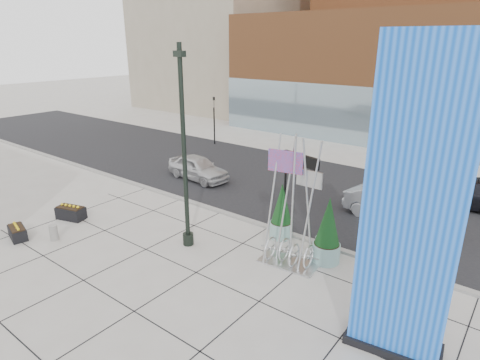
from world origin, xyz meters
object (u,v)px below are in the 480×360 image
Objects in this scene: overhead_street_sign at (300,166)px; car_white_west at (198,168)px; car_silver_mid at (394,207)px; blue_pylon at (413,214)px; concrete_bollard at (54,232)px; lamp_post at (185,170)px; public_art_sculpture at (290,233)px.

overhead_street_sign is 10.30m from car_white_west.
car_silver_mid is (12.17, 1.12, 0.04)m from car_white_west.
blue_pylon is 12.33× the size of concrete_bollard.
lamp_post is at bearing 152.22° from car_silver_mid.
blue_pylon is at bearing -22.19° from overhead_street_sign.
overhead_street_sign is at bearing 42.96° from lamp_post.
lamp_post is 5.04m from public_art_sculpture.
lamp_post is at bearing 167.34° from blue_pylon.
blue_pylon is 9.81m from car_silver_mid.
public_art_sculpture is at bearing 174.25° from car_silver_mid.
concrete_bollard is (-9.52, -4.72, -1.04)m from public_art_sculpture.
car_silver_mid reaches higher than car_white_west.
overhead_street_sign is (8.70, 6.73, 3.15)m from concrete_bollard.
overhead_street_sign is at bearing 159.37° from car_silver_mid.
car_silver_mid is (6.42, 7.87, -2.67)m from lamp_post.
blue_pylon is 9.32m from lamp_post.
public_art_sculpture reaches higher than car_silver_mid.
overhead_street_sign reaches higher than car_white_west.
concrete_bollard is 11.44m from overhead_street_sign.
public_art_sculpture is 6.89m from car_silver_mid.
public_art_sculpture is 1.08× the size of car_silver_mid.
car_white_west is 12.22m from car_silver_mid.
car_silver_mid is at bearing 72.19° from overhead_street_sign.
blue_pylon is 6.05m from public_art_sculpture.
lamp_post is 11.85× the size of concrete_bollard.
lamp_post is 1.73× the size of car_silver_mid.
blue_pylon reaches higher than overhead_street_sign.
public_art_sculpture reaches higher than car_white_west.
lamp_post is at bearing -122.83° from overhead_street_sign.
concrete_bollard is 0.15× the size of car_silver_mid.
public_art_sculpture reaches higher than overhead_street_sign.
car_white_west is at bearing 174.03° from overhead_street_sign.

